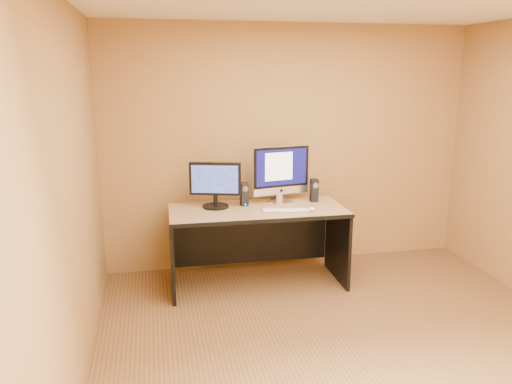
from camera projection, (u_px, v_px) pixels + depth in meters
floor at (356, 354)px, 3.82m from camera, size 4.00×4.00×0.00m
walls at (365, 189)px, 3.51m from camera, size 4.00×4.00×2.60m
desk at (257, 247)px, 4.98m from camera, size 1.73×0.78×0.80m
imac at (282, 174)px, 5.06m from camera, size 0.64×0.33×0.59m
second_monitor at (215, 185)px, 4.88m from camera, size 0.57×0.39×0.45m
speaker_left at (244, 194)px, 4.99m from camera, size 0.08×0.08×0.24m
speaker_right at (314, 190)px, 5.13m from camera, size 0.08×0.08×0.24m
keyboard at (286, 210)px, 4.79m from camera, size 0.48×0.20×0.02m
mouse at (312, 209)px, 4.82m from camera, size 0.08×0.12×0.04m
cable_a at (281, 200)px, 5.22m from camera, size 0.11×0.22×0.01m
cable_b at (271, 200)px, 5.21m from camera, size 0.12×0.16×0.01m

